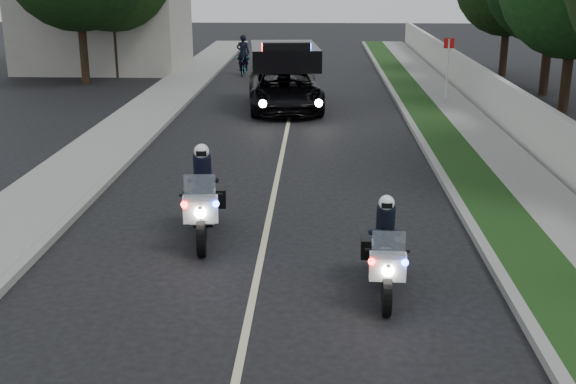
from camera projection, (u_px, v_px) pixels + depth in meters
The scene contains 20 objects.
ground at pixel (257, 277), 12.19m from camera, with size 120.00×120.00×0.00m, color black.
curb_right at pixel (421, 141), 21.54m from camera, with size 0.20×60.00×0.15m, color gray.
grass_verge at pixel (444, 141), 21.51m from camera, with size 1.20×60.00×0.16m, color #193814.
sidewalk_right at pixel (488, 141), 21.46m from camera, with size 1.40×60.00×0.16m, color gray.
property_wall at pixel (524, 119), 21.22m from camera, with size 0.22×60.00×1.50m, color beige.
curb_left at pixel (150, 138), 21.88m from camera, with size 0.20×60.00×0.15m, color gray.
sidewalk_left at pixel (115, 137), 21.92m from camera, with size 2.00×60.00×0.16m, color gray.
building_far at pixel (102, 0), 36.36m from camera, with size 8.00×6.00×7.00m, color #A8A396.
lane_marking at pixel (285, 142), 21.73m from camera, with size 0.12×50.00×0.01m, color #BFB78C.
police_moto_left at pixel (204, 237), 13.98m from camera, with size 0.76×2.17×1.84m, color silver, non-canonical shape.
police_moto_right at pixel (383, 292), 11.64m from camera, with size 0.66×1.89×1.60m, color silver, non-canonical shape.
police_suv at pixel (285, 109), 26.80m from camera, with size 2.59×5.60×2.72m, color black.
bicycle at pixel (243, 75), 35.43m from camera, with size 0.63×1.80×0.94m, color black.
cyclist at pixel (243, 75), 35.43m from camera, with size 0.63×0.42×1.74m, color black.
sign_post at pixel (445, 102), 28.24m from camera, with size 0.40×0.40×2.54m, color #B50C0F, non-canonical shape.
tree_right_c at pixel (543, 95), 29.77m from camera, with size 5.53×5.53×9.21m, color black, non-canonical shape.
tree_right_d at pixel (562, 112), 26.18m from camera, with size 5.30×5.30×8.84m, color #184015, non-canonical shape.
tree_right_e at pixel (502, 76), 35.18m from camera, with size 5.21×5.21×8.68m, color #193611, non-canonical shape.
tree_left_near at pixel (119, 77), 34.64m from camera, with size 5.95×5.95×9.92m, color #1E4416, non-canonical shape.
tree_left_far at pixel (86, 84), 32.59m from camera, with size 6.46×6.46×10.77m, color #143510, non-canonical shape.
Camera 1 is at (1.00, -11.18, 5.01)m, focal length 44.82 mm.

